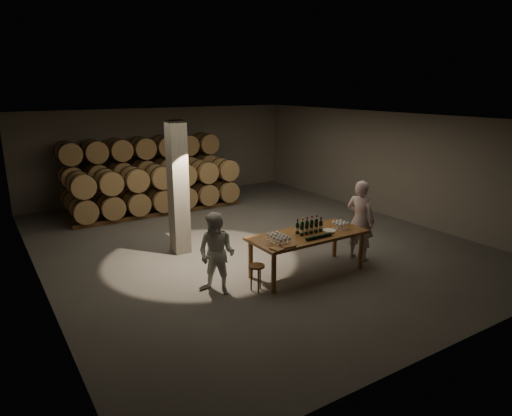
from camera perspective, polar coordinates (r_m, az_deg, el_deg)
room at (r=11.01m, az=-9.71°, el=2.44°), size 12.00×12.00×12.00m
tasting_table at (r=9.87m, az=6.49°, el=-3.78°), size 2.60×1.10×0.90m
barrel_stack_back at (r=15.98m, az=-13.92°, el=4.66°), size 5.48×0.95×2.31m
barrel_stack_front at (r=14.75m, az=-12.06°, el=2.45°), size 5.48×0.95×1.57m
bottle_cluster at (r=9.87m, az=6.67°, el=-2.41°), size 0.60×0.23×0.34m
lying_bottles at (r=9.56m, az=7.91°, el=-3.55°), size 0.75×0.08×0.08m
glass_cluster_left at (r=9.24m, az=2.84°, el=-3.61°), size 0.30×0.52×0.16m
glass_cluster_right at (r=10.27m, az=10.55°, el=-1.90°), size 0.30×0.30×0.16m
plate at (r=10.09m, az=9.17°, el=-2.78°), size 0.29×0.29×0.02m
notebook_near at (r=9.03m, az=3.96°, el=-4.74°), size 0.29×0.24×0.03m
notebook_corner at (r=8.87m, az=2.63°, el=-5.11°), size 0.23×0.28×0.02m
pen at (r=9.09m, az=4.80°, el=-4.70°), size 0.15×0.03×0.01m
stool at (r=9.09m, az=0.07°, el=-7.75°), size 0.33×0.33×0.54m
person_man at (r=10.84m, az=12.90°, el=-1.51°), size 0.65×0.80×1.89m
person_woman at (r=8.91m, az=-4.95°, el=-5.71°), size 0.96×1.01×1.63m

